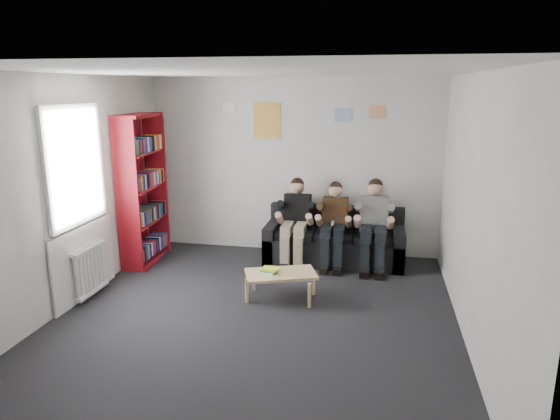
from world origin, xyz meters
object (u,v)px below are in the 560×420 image
sofa (334,243)px  bookshelf (143,190)px  coffee_table (281,276)px  person_left (295,222)px  person_right (374,225)px  person_middle (334,225)px

sofa → bookshelf: size_ratio=0.93×
bookshelf → coffee_table: bearing=-29.0°
bookshelf → person_left: size_ratio=1.74×
coffee_table → person_right: size_ratio=0.66×
sofa → person_right: bearing=-18.8°
person_middle → sofa: bearing=90.4°
bookshelf → person_middle: size_ratio=1.79×
person_left → person_middle: size_ratio=1.03×
bookshelf → person_left: bearing=3.8°
coffee_table → bookshelf: bearing=156.3°
sofa → person_left: (-0.57, -0.19, 0.34)m
person_left → person_middle: (0.57, 0.00, -0.01)m
bookshelf → person_left: 2.28m
person_middle → person_right: person_right is taller
person_left → bookshelf: bearing=-168.7°
coffee_table → person_right: bearing=50.9°
coffee_table → person_middle: (0.52, 1.34, 0.31)m
coffee_table → person_left: bearing=91.9°
person_left → person_right: person_right is taller
sofa → person_right: 0.69m
bookshelf → person_left: (2.20, 0.35, -0.47)m
coffee_table → sofa: bearing=71.1°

